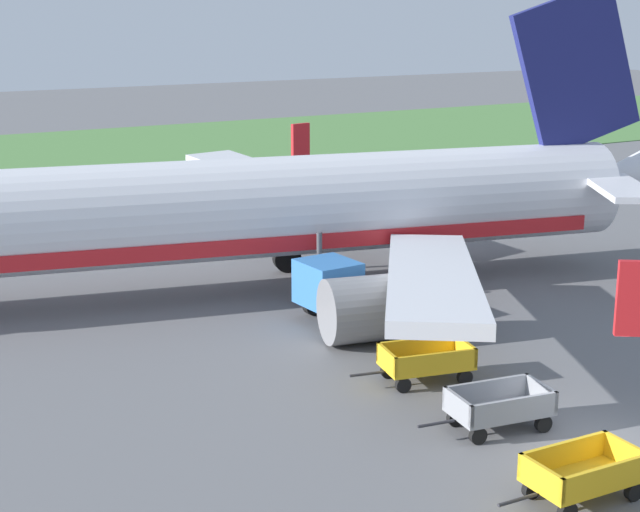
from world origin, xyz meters
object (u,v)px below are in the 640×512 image
object	(u,v)px
baggage_cart_third_in_row	(583,474)
baggage_cart_far_end	(426,361)
service_truck_beside_carts	(340,288)
baggage_cart_fourth_in_row	(499,407)
airplane	(264,210)

from	to	relation	value
baggage_cart_third_in_row	baggage_cart_far_end	xyz separation A→B (m)	(1.04, 7.26, 0.00)
service_truck_beside_carts	baggage_cart_fourth_in_row	bearing A→B (deg)	-96.28
baggage_cart_fourth_in_row	baggage_cart_far_end	xyz separation A→B (m)	(0.28, 3.55, 0.00)
airplane	baggage_cart_third_in_row	world-z (taller)	airplane
baggage_cart_fourth_in_row	airplane	bearing A→B (deg)	88.31
airplane	baggage_cart_third_in_row	distance (m)	18.05
baggage_cart_fourth_in_row	baggage_cart_far_end	world-z (taller)	same
baggage_cart_third_in_row	baggage_cart_far_end	world-z (taller)	same
baggage_cart_third_in_row	service_truck_beside_carts	bearing A→B (deg)	82.24
service_truck_beside_carts	baggage_cart_far_end	bearing A→B (deg)	-97.31
baggage_cart_fourth_in_row	baggage_cart_far_end	bearing A→B (deg)	85.50
baggage_cart_fourth_in_row	service_truck_beside_carts	bearing A→B (deg)	83.72
baggage_cart_third_in_row	baggage_cart_far_end	distance (m)	7.34
baggage_cart_third_in_row	baggage_cart_fourth_in_row	size ratio (longest dim) A/B	0.99
airplane	baggage_cart_fourth_in_row	size ratio (longest dim) A/B	10.34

